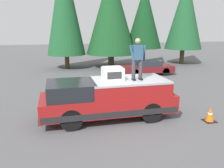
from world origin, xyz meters
TOP-DOWN VIEW (x-y plane):
  - ground_plane at (0.00, 0.00)m, footprint 90.00×90.00m
  - pickup_truck at (0.13, 0.57)m, footprint 2.01×5.54m
  - compressor_unit at (0.07, 0.38)m, footprint 0.65×0.84m
  - person_on_truck_bed at (-0.10, -0.61)m, footprint 0.29×0.72m
  - parked_car_maroon at (8.36, -4.58)m, footprint 1.64×4.10m
  - traffic_cone at (-1.24, -3.40)m, footprint 0.47×0.47m
  - conifer_far_left at (12.91, -10.27)m, footprint 3.73×3.73m
  - conifer_left at (12.95, -5.94)m, footprint 3.47×3.47m
  - conifer_center_left at (12.57, -2.56)m, footprint 4.65×4.65m
  - conifer_center_right at (12.94, 1.57)m, footprint 3.46×3.46m

SIDE VIEW (x-z plane):
  - ground_plane at x=0.00m, z-range 0.00..0.00m
  - traffic_cone at x=-1.24m, z-range -0.02..0.60m
  - parked_car_maroon at x=8.36m, z-range 0.00..1.16m
  - pickup_truck at x=0.13m, z-range 0.05..1.70m
  - compressor_unit at x=0.07m, z-range 1.65..2.21m
  - person_on_truck_bed at x=-0.10m, z-range 1.71..3.40m
  - conifer_left at x=12.95m, z-range 0.85..8.60m
  - conifer_center_left at x=12.57m, z-range 0.63..9.65m
  - conifer_far_left at x=12.91m, z-range 0.77..9.53m
  - conifer_center_right at x=12.94m, z-range 0.63..10.88m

